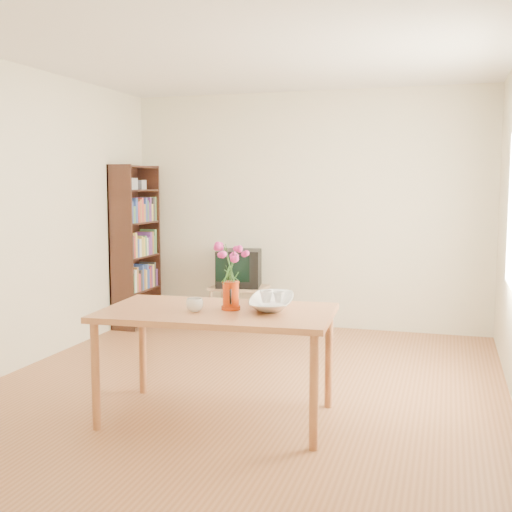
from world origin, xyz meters
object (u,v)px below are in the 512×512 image
(table, at_px, (217,320))
(pitcher, at_px, (231,297))
(mug, at_px, (195,305))
(television, at_px, (239,268))
(bowl, at_px, (272,277))

(table, xyz_separation_m, pitcher, (0.08, 0.04, 0.16))
(table, bearing_deg, mug, -145.29)
(television, bearing_deg, pitcher, -84.10)
(mug, bearing_deg, bowl, 164.46)
(bowl, bearing_deg, pitcher, -147.18)
(pitcher, relative_size, bowl, 0.46)
(pitcher, distance_m, mug, 0.25)
(bowl, distance_m, television, 2.77)
(pitcher, height_order, mug, pitcher)
(television, bearing_deg, bowl, -78.33)
(mug, relative_size, television, 0.21)
(pitcher, relative_size, mug, 1.80)
(table, height_order, pitcher, pitcher)
(mug, relative_size, bowl, 0.26)
(mug, xyz_separation_m, bowl, (0.45, 0.29, 0.16))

